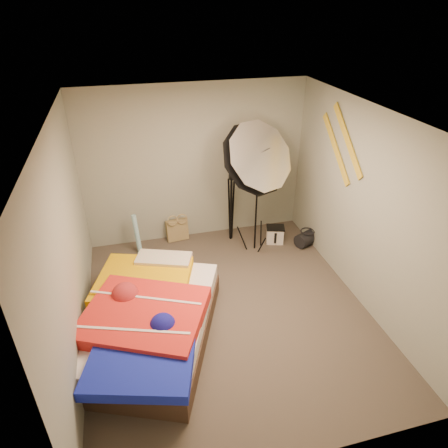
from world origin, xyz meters
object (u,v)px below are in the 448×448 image
object	(u,v)px
camera_case	(275,235)
photo_umbrella	(255,159)
wrapping_roll	(137,234)
duffel_bag	(307,238)
camera_tripod	(231,202)
bed	(146,320)
tote_bag	(177,230)

from	to	relation	value
camera_case	photo_umbrella	distance (m)	1.57
wrapping_roll	photo_umbrella	world-z (taller)	photo_umbrella
wrapping_roll	duffel_bag	xyz separation A→B (m)	(2.67, -0.48, -0.21)
camera_case	camera_tripod	xyz separation A→B (m)	(-0.67, 0.30, 0.54)
wrapping_roll	camera_tripod	xyz separation A→B (m)	(1.52, 0.02, 0.36)
bed	photo_umbrella	bearing A→B (deg)	38.42
tote_bag	camera_tripod	bearing A→B (deg)	-19.61
camera_case	duffel_bag	xyz separation A→B (m)	(0.48, -0.20, -0.02)
duffel_bag	photo_umbrella	size ratio (longest dim) A/B	0.17
wrapping_roll	photo_umbrella	distance (m)	2.19
bed	camera_tripod	distance (m)	2.51
bed	camera_tripod	xyz separation A→B (m)	(1.55, 1.94, 0.38)
photo_umbrella	wrapping_roll	bearing A→B (deg)	161.83
camera_case	duffel_bag	bearing A→B (deg)	-5.77
bed	photo_umbrella	world-z (taller)	photo_umbrella
camera_tripod	duffel_bag	bearing A→B (deg)	-23.39
tote_bag	wrapping_roll	world-z (taller)	wrapping_roll
duffel_bag	bed	size ratio (longest dim) A/B	0.15
wrapping_roll	bed	world-z (taller)	wrapping_roll
duffel_bag	camera_tripod	distance (m)	1.37
wrapping_roll	bed	xyz separation A→B (m)	(-0.03, -1.92, -0.02)
tote_bag	camera_tripod	world-z (taller)	camera_tripod
bed	camera_tripod	world-z (taller)	camera_tripod
photo_umbrella	duffel_bag	bearing A→B (deg)	4.48
duffel_bag	photo_umbrella	distance (m)	1.78
bed	duffel_bag	bearing A→B (deg)	28.11
tote_bag	camera_case	world-z (taller)	tote_bag
photo_umbrella	camera_tripod	size ratio (longest dim) A/B	1.89
camera_tripod	wrapping_roll	bearing A→B (deg)	-179.38
wrapping_roll	camera_case	world-z (taller)	wrapping_roll
duffel_bag	photo_umbrella	xyz separation A→B (m)	(-0.98, -0.08, 1.48)
bed	camera_tripod	size ratio (longest dim) A/B	2.12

